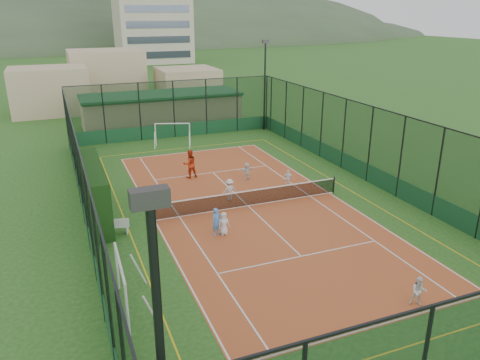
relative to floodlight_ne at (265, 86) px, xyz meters
The scene contains 19 objects.
ground 19.15m from the floodlight_ne, 117.39° to the right, with size 300.00×300.00×0.00m, color #23501B.
court_slab 19.14m from the floodlight_ne, 117.39° to the right, with size 11.17×23.97×0.01m, color #B65728.
tennis_net 19.04m from the floodlight_ne, 117.39° to the right, with size 11.67×0.12×1.06m, color black, non-canonical shape.
perimeter_fence 18.77m from the floodlight_ne, 117.39° to the right, with size 18.12×34.12×5.00m, color black, non-canonical shape.
floodlight_ne is the anchor object (origin of this frame).
clubhouse 10.47m from the floodlight_ne, 147.88° to the left, with size 15.20×7.20×3.15m, color tan, non-canonical shape.
distant_hills 133.74m from the floodlight_ne, 93.69° to the left, with size 200.00×60.00×24.00m, color #384C33, non-canonical shape.
hedge_left 22.67m from the floodlight_ne, 138.63° to the right, with size 1.03×6.87×3.01m, color black.
white_bench 24.19m from the floodlight_ne, 133.30° to the right, with size 1.67×0.46×0.94m, color white, non-canonical shape.
futsal_goal_near 29.59m from the floodlight_ne, 124.97° to the right, with size 0.94×3.23×2.08m, color white, non-canonical shape.
futsal_goal_far 10.25m from the floodlight_ne, 166.24° to the right, with size 2.94×0.85×1.90m, color white, non-canonical shape.
child_near_left 22.75m from the floodlight_ne, 119.74° to the right, with size 0.58×0.38×1.19m, color white.
child_near_mid 22.85m from the floodlight_ne, 120.63° to the right, with size 0.53×0.35×1.45m, color #5093E4.
child_near_right 28.92m from the floodlight_ne, 102.65° to the right, with size 0.59×0.46×1.22m, color white.
child_far_left 18.32m from the floodlight_ne, 121.12° to the right, with size 0.87×0.50×1.34m, color silver.
child_far_right 15.91m from the floodlight_ne, 108.83° to the right, with size 0.68×0.28×1.16m, color white.
child_far_back 14.57m from the floodlight_ne, 119.24° to the right, with size 1.07×0.34×1.15m, color silver.
coach 15.14m from the floodlight_ne, 134.37° to the right, with size 0.95×0.74×1.95m, color #B93113.
tennis_balls 17.93m from the floodlight_ne, 120.05° to the right, with size 6.02×1.68×0.07m.
Camera 1 is at (-9.74, -23.11, 10.74)m, focal length 35.00 mm.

